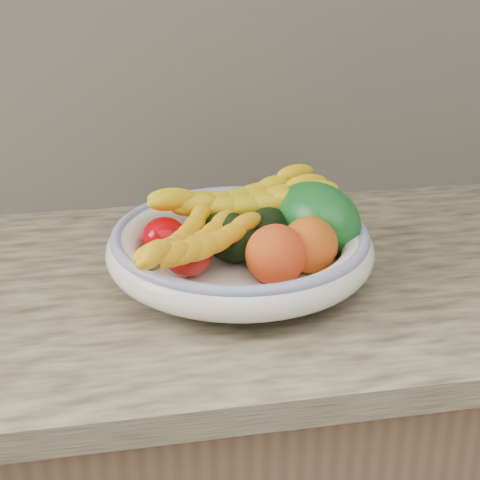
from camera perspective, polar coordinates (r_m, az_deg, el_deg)
name	(u,v)px	position (r m, az deg, el deg)	size (l,w,h in m)	color
fruit_bowl	(240,247)	(1.07, 0.00, -0.56)	(0.39, 0.39, 0.08)	white
clementine_back_left	(210,223)	(1.14, -2.32, 1.30)	(0.05, 0.05, 0.04)	#DF5504
clementine_back_right	(236,215)	(1.18, -0.34, 1.99)	(0.05, 0.05, 0.05)	#E65104
clementine_back_mid	(226,230)	(1.12, -1.07, 0.77)	(0.05, 0.05, 0.05)	#DB4B04
tomato_left	(164,237)	(1.08, -5.89, 0.21)	(0.07, 0.07, 0.06)	#B00007
tomato_near_left	(188,254)	(1.02, -4.08, -1.11)	(0.07, 0.07, 0.06)	red
avocado_center	(230,237)	(1.07, -0.78, 0.23)	(0.07, 0.10, 0.07)	black
avocado_right	(267,231)	(1.09, 2.11, 0.74)	(0.07, 0.10, 0.07)	black
green_mango	(316,219)	(1.11, 5.90, 1.63)	(0.10, 0.16, 0.11)	#10551B
peach_front	(276,255)	(1.01, 2.80, -1.14)	(0.09, 0.09, 0.09)	orange
peach_right	(309,245)	(1.04, 5.41, -0.38)	(0.08, 0.08, 0.08)	orange
banana_bunch_back	(240,205)	(1.12, 0.02, 2.70)	(0.30, 0.11, 0.09)	yellow
banana_bunch_front	(191,248)	(0.99, -3.84, -0.63)	(0.26, 0.10, 0.07)	yellow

